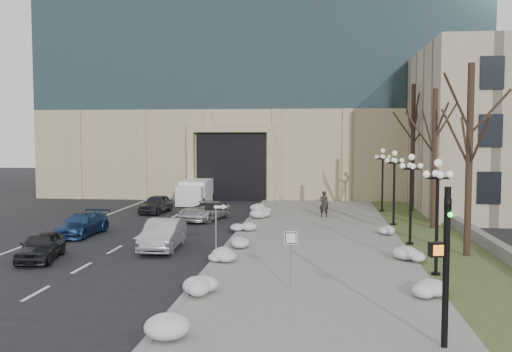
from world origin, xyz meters
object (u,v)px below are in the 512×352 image
(pedestrian, at_px, (324,204))
(one_way_sign, at_px, (220,214))
(car_a, at_px, (41,246))
(lamppost_c, at_px, (394,178))
(car_d, at_px, (204,211))
(car_c, at_px, (82,224))
(box_truck, at_px, (196,192))
(car_b, at_px, (163,235))
(lamppost_b, at_px, (411,187))
(keep_sign, at_px, (291,247))
(lamppost_d, at_px, (383,171))
(lamppost_a, at_px, (437,201))
(traffic_signal, at_px, (445,271))
(car_e, at_px, (156,204))

(pedestrian, xyz_separation_m, one_way_sign, (-4.71, -14.40, 1.22))
(car_a, bearing_deg, lamppost_c, 22.84)
(car_d, bearing_deg, car_c, -116.51)
(car_a, distance_m, car_d, 13.95)
(box_truck, bearing_deg, car_a, -96.48)
(car_b, bearing_deg, lamppost_b, 7.29)
(keep_sign, relative_size, lamppost_d, 0.46)
(car_a, bearing_deg, box_truck, 72.70)
(car_b, bearing_deg, car_a, -151.27)
(one_way_sign, bearing_deg, box_truck, 95.71)
(lamppost_a, distance_m, lamppost_d, 19.50)
(car_b, height_order, lamppost_a, lamppost_a)
(lamppost_c, bearing_deg, one_way_sign, -127.95)
(car_a, bearing_deg, pedestrian, 36.98)
(car_a, distance_m, car_c, 6.50)
(car_d, relative_size, traffic_signal, 1.06)
(car_b, distance_m, car_d, 10.05)
(car_d, distance_m, traffic_signal, 25.01)
(car_b, distance_m, car_c, 6.66)
(keep_sign, height_order, lamppost_b, lamppost_b)
(keep_sign, distance_m, traffic_signal, 6.93)
(pedestrian, bearing_deg, car_d, 11.37)
(car_b, bearing_deg, keep_sign, -48.86)
(car_b, xyz_separation_m, lamppost_c, (12.41, 8.71, 2.32))
(car_c, height_order, lamppost_b, lamppost_b)
(pedestrian, relative_size, lamppost_d, 0.38)
(traffic_signal, bearing_deg, lamppost_b, 71.28)
(car_e, xyz_separation_m, box_truck, (1.68, 6.13, 0.29))
(traffic_signal, bearing_deg, one_way_sign, 115.49)
(car_c, height_order, lamppost_d, lamppost_d)
(pedestrian, distance_m, lamppost_a, 16.53)
(car_c, distance_m, car_d, 8.76)
(pedestrian, relative_size, box_truck, 0.29)
(car_b, relative_size, pedestrian, 2.53)
(traffic_signal, bearing_deg, pedestrian, 83.77)
(box_truck, bearing_deg, one_way_sign, -75.60)
(car_a, bearing_deg, one_way_sign, -10.46)
(keep_sign, distance_m, lamppost_c, 16.75)
(car_e, relative_size, one_way_sign, 1.44)
(car_c, relative_size, one_way_sign, 1.62)
(lamppost_b, bearing_deg, box_truck, 131.02)
(car_e, relative_size, pedestrian, 2.18)
(car_c, height_order, traffic_signal, traffic_signal)
(car_a, distance_m, car_e, 16.23)
(car_b, bearing_deg, pedestrian, 52.13)
(one_way_sign, relative_size, traffic_signal, 0.62)
(traffic_signal, distance_m, lamppost_d, 27.66)
(box_truck, xyz_separation_m, lamppost_b, (14.92, -17.15, 2.12))
(one_way_sign, bearing_deg, car_e, 106.04)
(car_d, relative_size, lamppost_b, 0.97)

